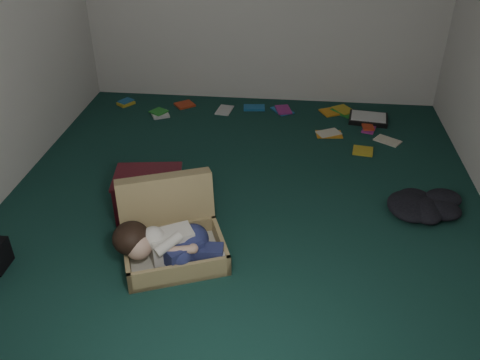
# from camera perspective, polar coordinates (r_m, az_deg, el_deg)

# --- Properties ---
(floor) EXTENTS (4.50, 4.50, 0.00)m
(floor) POSITION_cam_1_polar(r_m,az_deg,el_deg) (4.19, 0.22, -2.96)
(floor) COLOR #12342D
(floor) RESTS_ON ground
(wall_front) EXTENTS (4.50, 0.00, 4.50)m
(wall_front) POSITION_cam_1_polar(r_m,az_deg,el_deg) (1.65, -7.96, -10.83)
(wall_front) COLOR white
(wall_front) RESTS_ON ground
(suitcase) EXTENTS (0.89, 0.88, 0.51)m
(suitcase) POSITION_cam_1_polar(r_m,az_deg,el_deg) (3.70, -7.74, -5.82)
(suitcase) COLOR tan
(suitcase) RESTS_ON floor
(person) EXTENTS (0.77, 0.40, 0.32)m
(person) POSITION_cam_1_polar(r_m,az_deg,el_deg) (3.53, -8.14, -7.09)
(person) COLOR silver
(person) RESTS_ON suitcase
(maroon_bin) EXTENTS (0.57, 0.48, 0.36)m
(maroon_bin) POSITION_cam_1_polar(r_m,az_deg,el_deg) (4.08, -10.16, -1.59)
(maroon_bin) COLOR #440D15
(maroon_bin) RESTS_ON floor
(clothing_pile) EXTENTS (0.53, 0.48, 0.14)m
(clothing_pile) POSITION_cam_1_polar(r_m,az_deg,el_deg) (4.36, 20.51, -2.61)
(clothing_pile) COLOR black
(clothing_pile) RESTS_ON floor
(paper_tray) EXTENTS (0.44, 0.36, 0.06)m
(paper_tray) POSITION_cam_1_polar(r_m,az_deg,el_deg) (5.76, 14.20, 6.70)
(paper_tray) COLOR black
(paper_tray) RESTS_ON floor
(book_scatter) EXTENTS (3.11, 1.16, 0.02)m
(book_scatter) POSITION_cam_1_polar(r_m,az_deg,el_deg) (5.65, 4.89, 6.91)
(book_scatter) COLOR gold
(book_scatter) RESTS_ON floor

